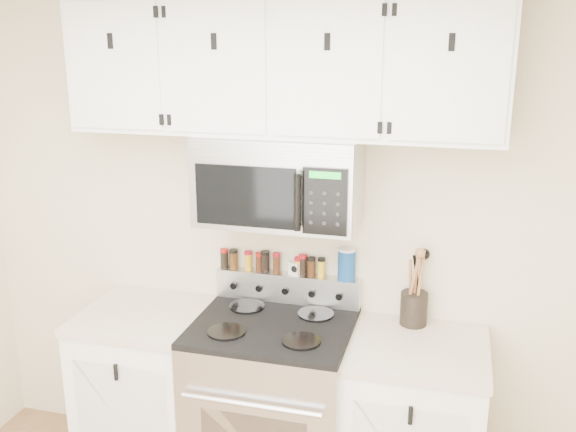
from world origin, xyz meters
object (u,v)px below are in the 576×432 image
object	(u,v)px
range	(273,408)
utensil_crock	(414,306)
microwave	(279,180)
salt_canister	(347,264)

from	to	relation	value
range	utensil_crock	world-z (taller)	utensil_crock
microwave	salt_canister	world-z (taller)	microwave
range	salt_canister	world-z (taller)	salt_canister
utensil_crock	microwave	bearing A→B (deg)	-170.78
utensil_crock	range	bearing A→B (deg)	-160.34
microwave	utensil_crock	distance (m)	0.90
range	salt_canister	size ratio (longest dim) A/B	6.64
microwave	utensil_crock	size ratio (longest dim) A/B	1.98
microwave	salt_canister	distance (m)	0.56
utensil_crock	salt_canister	size ratio (longest dim) A/B	2.32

